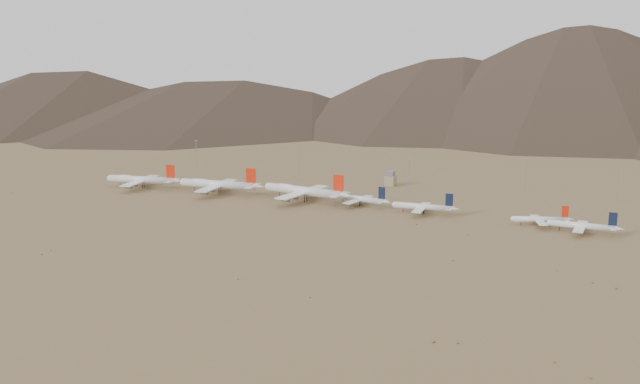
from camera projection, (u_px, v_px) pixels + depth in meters
The scene contains 16 objects.
ground at pixel (287, 212), 487.34m from camera, with size 3000.00×3000.00×0.00m, color olive.
mountain_ridge at pixel (535, 25), 1247.60m from camera, with size 4400.00×1000.00×300.00m.
widebody_west at pixel (142, 180), 568.28m from camera, with size 65.22×51.21×19.65m.
widebody_centre at pixel (219, 184), 545.67m from camera, with size 71.40×55.49×21.29m.
widebody_east at pixel (304, 191), 518.54m from camera, with size 75.32×58.23×22.39m.
narrowbody_a at pixel (361, 199), 503.77m from camera, with size 47.02×34.12×15.56m.
narrowbody_b at pixel (424, 207), 479.05m from camera, with size 46.42×33.53×15.33m.
narrowbody_c at pixel (542, 219), 447.55m from camera, with size 37.55×28.18×13.08m.
narrowbody_d at pixel (584, 226), 428.72m from camera, with size 44.47×31.74×14.67m.
control_tower at pixel (391, 179), 578.55m from camera, with size 8.00×8.00×12.00m.
mast_far_west at pixel (196, 152), 664.68m from camera, with size 2.00×0.60×25.70m.
mast_west at pixel (299, 159), 626.23m from camera, with size 2.00×0.60×25.70m.
mast_centre at pixel (409, 173), 553.87m from camera, with size 2.00×0.60×25.70m.
mast_east at pixel (526, 173), 554.61m from camera, with size 2.00×0.60×25.70m.
mast_far_east at pixel (618, 184), 512.10m from camera, with size 2.00×0.60×25.70m.
desert_scrub at pixel (290, 267), 363.60m from camera, with size 434.66×179.41×0.81m.
Camera 1 is at (231.65, -415.25, 110.01)m, focal length 40.00 mm.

